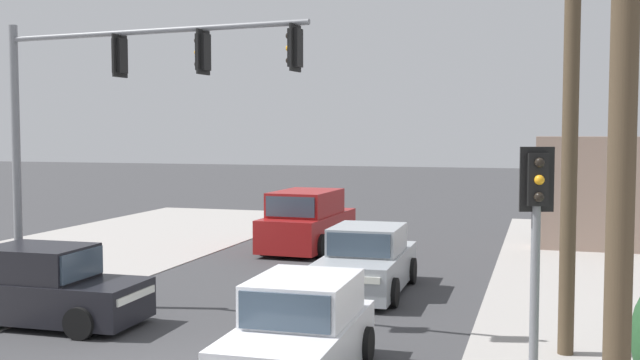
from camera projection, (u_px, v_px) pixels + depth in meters
The scene contains 9 objects.
lane_dash_mid at pixel (230, 345), 13.13m from camera, with size 0.20×2.40×0.01m, color silver.
lane_dash_far at pixel (314, 288), 17.91m from camera, with size 0.20×2.40×0.01m, color silver.
utility_pole_midground_right at pixel (564, 30), 12.26m from camera, with size 3.78×0.34×10.12m.
traffic_signal_mast at pixel (107, 102), 15.00m from camera, with size 6.86×0.93×6.00m.
pedestal_signal_right_kerb at pixel (536, 235), 9.68m from camera, with size 0.43×0.31×3.56m.
hatchback_kerbside_parked at pixel (300, 334), 11.31m from camera, with size 1.83×3.67×1.53m.
hatchback_crossing_left at pixel (49, 289), 14.54m from camera, with size 3.67×1.83×1.53m.
sedan_oncoming_near at pixel (367, 263), 17.43m from camera, with size 1.95×4.27×1.56m.
suv_oncoming_mid at pixel (307, 222), 23.73m from camera, with size 2.20×4.61×1.90m.
Camera 1 is at (5.21, -8.92, 3.76)m, focal length 42.00 mm.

